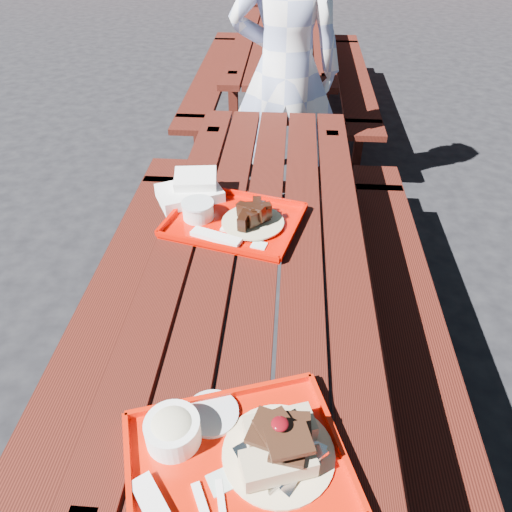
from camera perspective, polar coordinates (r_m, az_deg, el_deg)
name	(u,v)px	position (r m, az deg, el deg)	size (l,w,h in m)	color
ground	(259,380)	(2.28, 0.29, -14.01)	(60.00, 60.00, 0.00)	black
picnic_table_near	(259,286)	(1.87, 0.34, -3.43)	(1.41, 2.40, 0.75)	#41130C
picnic_table_far	(283,58)	(4.38, 3.09, 21.63)	(1.41, 2.40, 0.75)	#41130C
near_tray	(234,449)	(1.18, -2.49, -21.18)	(0.57, 0.50, 0.15)	red
far_tray	(232,219)	(1.84, -2.81, 4.23)	(0.54, 0.47, 0.08)	#D40B00
white_cloth	(191,190)	(2.00, -7.40, 7.48)	(0.29, 0.26, 0.10)	white
person	(285,72)	(3.03, 3.39, 20.30)	(0.64, 0.42, 1.75)	#A2B2E3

